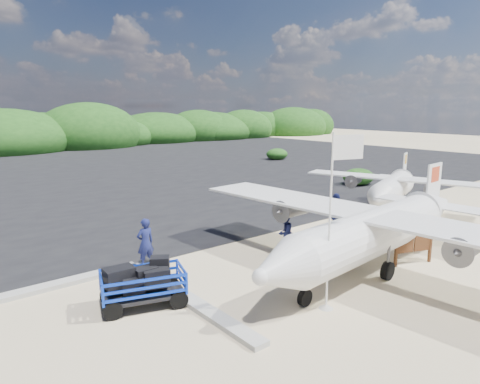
{
  "coord_description": "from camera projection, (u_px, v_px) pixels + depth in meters",
  "views": [
    {
      "loc": [
        -10.88,
        -8.98,
        5.82
      ],
      "look_at": [
        0.67,
        5.24,
        2.13
      ],
      "focal_mm": 32.0,
      "sensor_mm": 36.0,
      "label": 1
    }
  ],
  "objects": [
    {
      "name": "baggage_cart",
      "position": [
        144.0,
        306.0,
        12.67
      ],
      "size": [
        2.93,
        2.21,
        1.3
      ],
      "primitive_type": null,
      "rotation": [
        0.0,
        0.0,
        -0.31
      ],
      "color": "blue",
      "rests_on": "ground"
    },
    {
      "name": "crew_b",
      "position": [
        285.0,
        233.0,
        17.14
      ],
      "size": [
        0.93,
        0.8,
        1.65
      ],
      "primitive_type": "imported",
      "rotation": [
        0.0,
        0.0,
        3.39
      ],
      "color": "navy",
      "rests_on": "ground"
    },
    {
      "name": "asphalt_apron",
      "position": [
        57.0,
        174.0,
        37.53
      ],
      "size": [
        90.0,
        50.0,
        0.04
      ],
      "primitive_type": null,
      "color": "#B2B2B2",
      "rests_on": "ground"
    },
    {
      "name": "signboard",
      "position": [
        412.0,
        264.0,
        16.01
      ],
      "size": [
        1.7,
        0.76,
        1.44
      ],
      "primitive_type": null,
      "rotation": [
        0.0,
        0.0,
        -0.35
      ],
      "color": "#5A3319",
      "rests_on": "ground"
    },
    {
      "name": "crew_a",
      "position": [
        145.0,
        243.0,
        15.6
      ],
      "size": [
        0.69,
        0.47,
        1.84
      ],
      "primitive_type": "imported",
      "rotation": [
        0.0,
        0.0,
        3.18
      ],
      "color": "navy",
      "rests_on": "ground"
    },
    {
      "name": "flagpole",
      "position": [
        326.0,
        308.0,
        12.52
      ],
      "size": [
        1.11,
        0.7,
        5.13
      ],
      "primitive_type": null,
      "rotation": [
        0.0,
        0.0,
        -0.28
      ],
      "color": "white",
      "rests_on": "ground"
    },
    {
      "name": "lagoon",
      "position": [
        26.0,
        352.0,
        10.28
      ],
      "size": [
        9.0,
        7.0,
        0.4
      ],
      "primitive_type": null,
      "color": "#B2B2B2",
      "rests_on": "ground"
    },
    {
      "name": "aircraft_large",
      "position": [
        222.0,
        177.0,
        35.56
      ],
      "size": [
        15.78,
        15.78,
        4.39
      ],
      "primitive_type": null,
      "rotation": [
        0.0,
        0.0,
        3.22
      ],
      "color": "#B2B2B2",
      "rests_on": "ground"
    },
    {
      "name": "ground",
      "position": [
        321.0,
        278.0,
        14.7
      ],
      "size": [
        160.0,
        160.0,
        0.0
      ],
      "primitive_type": "plane",
      "color": "beige"
    },
    {
      "name": "crew_c",
      "position": [
        336.0,
        214.0,
        19.38
      ],
      "size": [
        1.22,
        0.65,
        1.98
      ],
      "primitive_type": "imported",
      "rotation": [
        0.0,
        0.0,
        3.29
      ],
      "color": "navy",
      "rests_on": "ground"
    }
  ]
}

